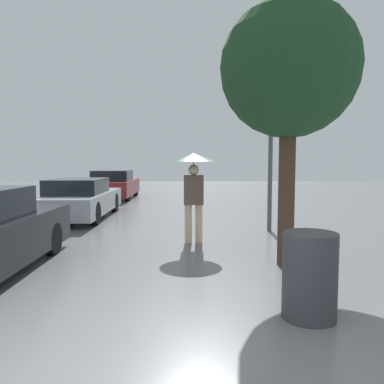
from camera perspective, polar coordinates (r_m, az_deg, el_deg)
pedestrian at (r=7.76m, az=0.25°, el=2.85°), size 1.01×1.01×1.88m
parked_car_middle at (r=11.86m, az=-16.77°, el=-1.05°), size 1.75×4.40×1.20m
parked_car_farthest at (r=17.72m, az=-11.88°, el=1.04°), size 1.88×4.33×1.30m
tree at (r=6.46m, az=14.56°, el=17.48°), size 2.21×2.21×4.30m
street_lamp at (r=9.44m, az=11.96°, el=11.06°), size 0.33×0.33×4.02m
trash_bin at (r=4.36m, az=17.48°, el=-12.05°), size 0.59×0.59×0.95m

